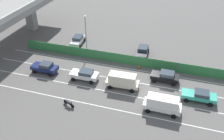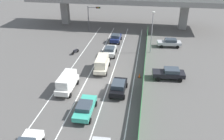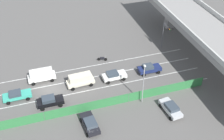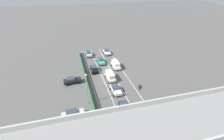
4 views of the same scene
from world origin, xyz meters
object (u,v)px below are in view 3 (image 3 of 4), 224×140
Objects in this scene: car_sedan_navy at (149,68)px; car_sedan_black at (50,101)px; car_taxi_teal at (17,95)px; street_lamp at (144,81)px; car_van_white at (41,75)px; motorcycle at (102,59)px; traffic_light at (166,32)px; traffic_cone at (82,108)px; parked_wagon_silver at (171,108)px; car_sedan_white at (114,75)px; car_van_cream at (80,80)px; parked_sedan_dark at (90,123)px.

car_sedan_navy is 18.92m from car_sedan_black.
car_taxi_teal is 0.62× the size of street_lamp.
car_van_white is at bearing 128.94° from car_taxi_teal.
car_sedan_black is 2.28× the size of motorcycle.
traffic_light is 8.65× the size of traffic_cone.
parked_wagon_silver is at bearing -22.52° from traffic_light.
car_van_white reaches higher than traffic_cone.
car_sedan_white is 14.59m from traffic_light.
traffic_light reaches higher than car_taxi_teal.
motorcycle is at bearing 102.57° from car_van_white.
parked_wagon_silver is 18.48m from traffic_light.
motorcycle is (-6.31, -7.14, -0.45)m from car_sedan_navy.
traffic_cone is at bearing 61.55° from car_sedan_black.
car_van_white is at bearing -125.92° from street_lamp.
car_van_cream is 1.14× the size of car_sedan_black.
car_van_white reaches higher than car_taxi_teal.
car_taxi_teal is at bearing -68.99° from motorcycle.
parked_wagon_silver is (0.74, 12.81, -0.02)m from parked_sedan_dark.
street_lamp reaches higher than parked_wagon_silver.
car_sedan_navy reaches higher than traffic_cone.
car_van_white is 0.64× the size of street_lamp.
car_sedan_white is 9.22m from traffic_cone.
parked_wagon_silver reaches higher than traffic_cone.
car_van_cream is at bearing 168.18° from traffic_cone.
car_sedan_black is 15.26m from street_lamp.
motorcycle is 0.40× the size of parked_sedan_dark.
traffic_light is (-6.23, 12.82, 3.09)m from car_sedan_white.
car_sedan_white is at bearing -90.21° from car_sedan_navy.
car_sedan_black is at bearing 3.62° from car_van_white.
parked_sedan_dark is 1.02× the size of parked_wagon_silver.
street_lamp reaches higher than parked_sedan_dark.
car_sedan_black is 8.26m from parked_sedan_dark.
car_sedan_navy is at bearing -43.80° from traffic_light.
parked_wagon_silver is 0.80× the size of traffic_light.
parked_sedan_dark is 4.25m from traffic_cone.
car_van_cream is 1.05× the size of parked_wagon_silver.
traffic_light is at bearing 95.94° from car_van_white.
car_van_cream is at bearing 61.35° from car_van_white.
car_sedan_black is at bearing -105.16° from street_lamp.
car_sedan_black is 0.91× the size of parked_sedan_dark.
car_van_cream reaches higher than car_sedan_white.
car_sedan_navy is at bearing 174.73° from parked_wagon_silver.
parked_sedan_dark is at bearing -73.51° from street_lamp.
car_sedan_navy is 0.74× the size of traffic_light.
car_sedan_white is at bearing 90.14° from car_taxi_teal.
parked_sedan_dark is at bearing -50.89° from traffic_light.
car_van_cream reaches higher than motorcycle.
traffic_cone is (-4.20, -0.29, -0.61)m from parked_sedan_dark.
traffic_cone is (11.89, -20.08, -3.69)m from traffic_light.
parked_wagon_silver is at bearing 51.84° from car_van_white.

